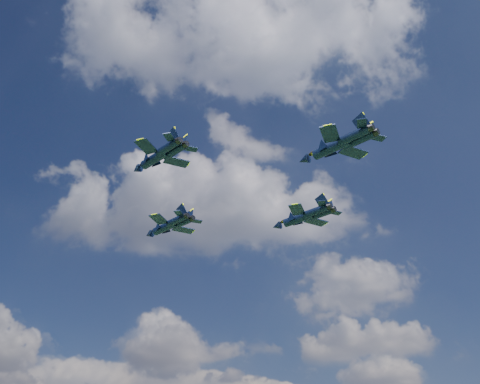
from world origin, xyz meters
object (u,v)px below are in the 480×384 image
(jet_slot, at_px, (329,149))
(jet_right, at_px, (297,219))
(jet_lead, at_px, (164,228))
(jet_left, at_px, (153,159))

(jet_slot, bearing_deg, jet_right, 47.13)
(jet_lead, bearing_deg, jet_left, -134.17)
(jet_lead, bearing_deg, jet_right, -45.67)
(jet_lead, xyz_separation_m, jet_left, (3.90, -26.95, -0.73))
(jet_left, relative_size, jet_slot, 0.86)
(jet_lead, bearing_deg, jet_slot, -88.97)
(jet_lead, distance_m, jet_slot, 41.05)
(jet_lead, relative_size, jet_left, 1.09)
(jet_lead, relative_size, jet_slot, 0.94)
(jet_right, bearing_deg, jet_slot, -134.75)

